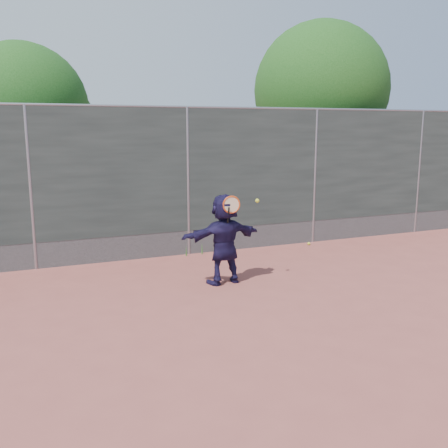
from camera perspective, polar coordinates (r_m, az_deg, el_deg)
name	(u,v)px	position (r m, az deg, el deg)	size (l,w,h in m)	color
ground	(264,309)	(7.37, 4.55, -9.71)	(80.00, 80.00, 0.00)	#9E4C42
player	(224,239)	(8.36, 0.00, -1.72)	(1.42, 0.45, 1.53)	#1B153A
ball_ground	(309,244)	(11.37, 9.67, -2.22)	(0.07, 0.07, 0.07)	#CED22E
fence	(188,178)	(10.20, -4.15, 5.22)	(20.00, 0.06, 3.03)	#38423D
swing_action	(234,205)	(8.10, 1.14, 2.15)	(0.65, 0.13, 0.51)	#D94714
tree_right	(326,94)	(14.26, 11.54, 14.35)	(3.78, 3.60, 5.39)	#382314
tree_left	(30,113)	(12.72, -21.28, 11.78)	(3.15, 3.00, 4.53)	#382314
weed_clump	(204,248)	(10.43, -2.30, -2.71)	(0.68, 0.07, 0.30)	#387226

